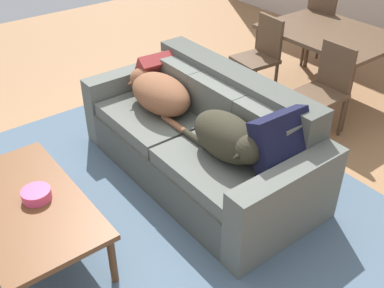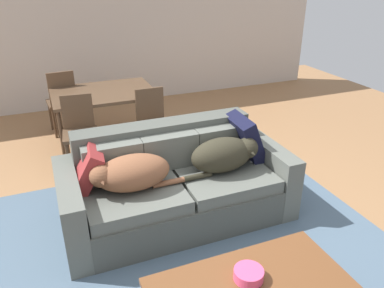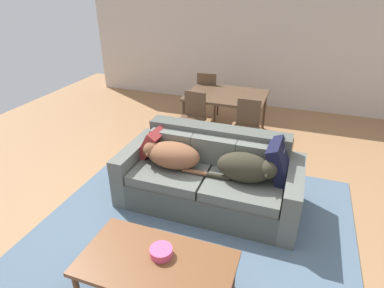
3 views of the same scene
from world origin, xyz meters
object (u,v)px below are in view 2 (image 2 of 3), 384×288
(dining_chair_near_right, at_px, (153,120))
(couch, at_px, (175,185))
(throw_pillow_by_left_arm, at_px, (87,168))
(dining_chair_near_left, at_px, (80,129))
(dining_chair_far_left, at_px, (62,99))
(bowl_on_coffee_table, at_px, (249,274))
(dog_on_right_cushion, at_px, (225,154))
(throw_pillow_by_right_arm, at_px, (245,138))
(dining_table, at_px, (104,96))
(dog_on_left_cushion, at_px, (131,173))

(dining_chair_near_right, bearing_deg, couch, -97.98)
(couch, height_order, throw_pillow_by_left_arm, couch)
(dining_chair_near_left, height_order, dining_chair_far_left, dining_chair_far_left)
(bowl_on_coffee_table, distance_m, dining_chair_far_left, 3.99)
(dog_on_right_cushion, bearing_deg, dining_chair_near_left, 128.24)
(throw_pillow_by_left_arm, height_order, throw_pillow_by_right_arm, throw_pillow_by_right_arm)
(couch, bearing_deg, dining_table, 99.00)
(dining_chair_near_left, bearing_deg, couch, -57.08)
(couch, distance_m, dining_table, 2.01)
(couch, bearing_deg, throw_pillow_by_left_arm, 175.37)
(dog_on_right_cushion, height_order, dining_chair_near_left, dining_chair_near_left)
(dog_on_right_cushion, bearing_deg, couch, 162.87)
(dining_chair_near_left, height_order, dining_chair_near_right, dining_chair_near_left)
(throw_pillow_by_left_arm, bearing_deg, throw_pillow_by_right_arm, -0.17)
(dining_chair_far_left, bearing_deg, throw_pillow_by_right_arm, 117.90)
(throw_pillow_by_right_arm, distance_m, dining_chair_near_right, 1.41)
(dining_chair_near_right, bearing_deg, dog_on_right_cushion, -79.59)
(throw_pillow_by_left_arm, bearing_deg, couch, -4.80)
(couch, distance_m, dining_chair_near_right, 1.34)
(dog_on_left_cushion, xyz_separation_m, dog_on_right_cushion, (0.90, -0.01, 0.01))
(dog_on_right_cushion, height_order, throw_pillow_by_right_arm, throw_pillow_by_right_arm)
(throw_pillow_by_left_arm, distance_m, throw_pillow_by_right_arm, 1.57)
(dog_on_left_cushion, xyz_separation_m, dining_table, (0.15, 2.08, 0.05))
(dining_table, bearing_deg, couch, -81.17)
(dining_chair_near_right, height_order, dining_chair_far_left, dining_chair_far_left)
(dining_chair_near_left, xyz_separation_m, dining_chair_far_left, (-0.10, 1.15, 0.02))
(dog_on_left_cushion, height_order, throw_pillow_by_right_arm, throw_pillow_by_right_arm)
(dining_table, bearing_deg, throw_pillow_by_left_arm, -104.35)
(throw_pillow_by_right_arm, height_order, dining_chair_near_left, throw_pillow_by_right_arm)
(dog_on_left_cushion, relative_size, dog_on_right_cushion, 1.06)
(dining_table, relative_size, dining_chair_near_right, 1.52)
(dog_on_right_cushion, xyz_separation_m, bowl_on_coffee_table, (-0.46, -1.27, -0.18))
(dining_chair_far_left, bearing_deg, dog_on_right_cushion, 110.25)
(throw_pillow_by_right_arm, distance_m, dining_table, 2.18)
(dog_on_right_cushion, height_order, dining_table, dog_on_right_cushion)
(dining_chair_near_right, xyz_separation_m, dining_chair_far_left, (-0.99, 1.17, 0.04))
(dog_on_right_cushion, distance_m, dining_table, 2.23)
(dining_chair_far_left, bearing_deg, bowl_on_coffee_table, 96.26)
(couch, xyz_separation_m, throw_pillow_by_left_arm, (-0.79, 0.07, 0.31))
(dining_table, xyz_separation_m, dining_chair_near_left, (-0.41, -0.61, -0.17))
(throw_pillow_by_right_arm, distance_m, bowl_on_coffee_table, 1.69)
(dining_chair_near_left, bearing_deg, dog_on_left_cushion, -74.90)
(dog_on_right_cushion, xyz_separation_m, throw_pillow_by_right_arm, (0.33, 0.20, 0.03))
(couch, height_order, bowl_on_coffee_table, couch)
(dining_chair_near_left, relative_size, dining_chair_near_right, 1.02)
(dining_chair_near_right, bearing_deg, dog_on_left_cushion, -113.65)
(bowl_on_coffee_table, distance_m, dining_chair_near_right, 2.74)
(bowl_on_coffee_table, bearing_deg, dining_table, 95.06)
(throw_pillow_by_left_arm, xyz_separation_m, throw_pillow_by_right_arm, (1.57, -0.00, 0.03))
(dog_on_left_cushion, xyz_separation_m, throw_pillow_by_right_arm, (1.24, 0.19, 0.05))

